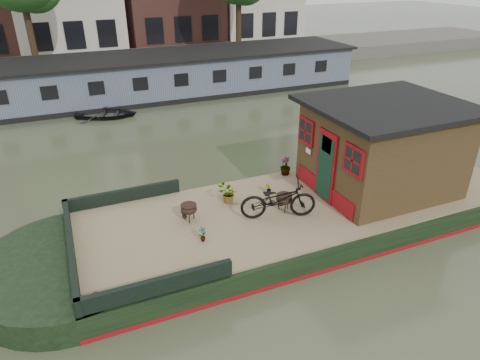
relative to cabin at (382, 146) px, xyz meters
name	(u,v)px	position (x,y,z in m)	size (l,w,h in m)	color
ground	(307,222)	(-2.19, 0.00, -1.88)	(120.00, 120.00, 0.00)	#333B26
houseboat_hull	(263,224)	(-3.52, 0.00, -1.60)	(14.01, 4.02, 0.60)	black
houseboat_deck	(309,202)	(-2.19, 0.00, -1.25)	(11.80, 3.80, 0.05)	olive
bow_bulwark	(112,239)	(-7.25, 0.00, -1.05)	(3.00, 4.00, 0.35)	black
cabin	(382,146)	(0.00, 0.00, 0.00)	(4.00, 3.50, 2.42)	black
bicycle	(278,199)	(-3.30, -0.35, -0.74)	(0.65, 1.86, 0.98)	black
potted_plant_a	(203,234)	(-5.35, -0.62, -1.04)	(0.20, 0.13, 0.38)	maroon
potted_plant_b	(268,189)	(-2.98, 0.83, -1.09)	(0.15, 0.12, 0.28)	#905D28
potted_plant_c	(228,194)	(-4.17, 0.79, -0.96)	(0.48, 0.41, 0.53)	#9F362E
potted_plant_d	(285,166)	(-1.99, 1.70, -0.95)	(0.31, 0.31, 0.55)	#9F382B
brazier_front	(284,203)	(-3.02, -0.14, -1.00)	(0.42, 0.42, 0.45)	black
brazier_rear	(189,213)	(-5.37, 0.34, -1.01)	(0.41, 0.41, 0.45)	black
bollard_port	(184,214)	(-5.45, 0.52, -1.14)	(0.16, 0.16, 0.18)	black
bollard_stbd	(96,298)	(-7.79, -1.70, -1.14)	(0.16, 0.16, 0.18)	black
dinghy	(106,111)	(-5.98, 11.33, -1.59)	(1.96, 2.74, 0.57)	black
far_houseboat	(171,76)	(-2.19, 14.00, -0.91)	(20.40, 4.40, 2.11)	slate
quay	(146,62)	(-2.19, 20.50, -1.43)	(60.00, 6.00, 0.90)	#47443F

